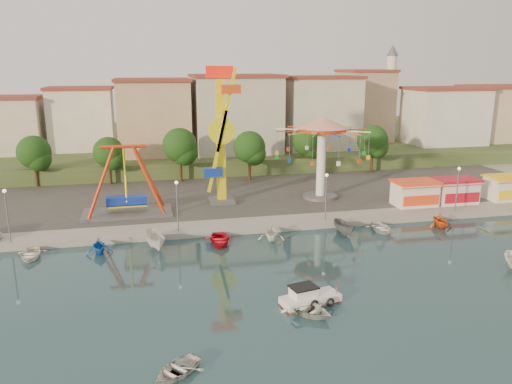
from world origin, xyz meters
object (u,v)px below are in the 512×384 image
object	(u,v)px
pirate_ship_ride	(126,182)
cabin_motorboat	(309,299)
kamikaze_tower	(222,139)
rowboat_a	(308,308)
wave_swinger	(322,139)

from	to	relation	value
pirate_ship_ride	cabin_motorboat	bearing A→B (deg)	-61.20
kamikaze_tower	cabin_motorboat	size ratio (longest dim) A/B	3.52
pirate_ship_ride	cabin_motorboat	xyz separation A→B (m)	(13.59, -24.71, -3.98)
pirate_ship_ride	kamikaze_tower	bearing A→B (deg)	11.11
kamikaze_tower	cabin_motorboat	world-z (taller)	kamikaze_tower
cabin_motorboat	pirate_ship_ride	bearing A→B (deg)	106.36
cabin_motorboat	rowboat_a	world-z (taller)	cabin_motorboat
pirate_ship_ride	kamikaze_tower	world-z (taller)	kamikaze_tower
kamikaze_tower	rowboat_a	xyz separation A→B (m)	(1.62, -28.32, -8.19)
cabin_motorboat	kamikaze_tower	bearing A→B (deg)	82.16
pirate_ship_ride	cabin_motorboat	distance (m)	28.48
wave_swinger	cabin_motorboat	xyz separation A→B (m)	(-10.37, -26.64, -7.78)
rowboat_a	wave_swinger	bearing A→B (deg)	34.69
kamikaze_tower	rowboat_a	distance (m)	29.53
pirate_ship_ride	wave_swinger	bearing A→B (deg)	4.60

